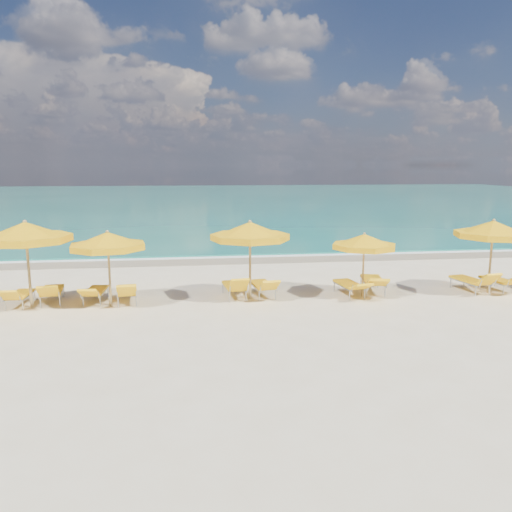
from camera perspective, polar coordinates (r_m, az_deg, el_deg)
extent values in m
plane|color=beige|center=(15.30, 0.73, -5.43)|extent=(120.00, 120.00, 0.00)
cube|color=#136D5D|center=(62.75, -5.53, 6.49)|extent=(120.00, 80.00, 0.30)
cube|color=tan|center=(22.46, -1.94, -0.33)|extent=(120.00, 2.60, 0.01)
cube|color=white|center=(23.24, -2.13, 0.03)|extent=(120.00, 1.20, 0.03)
cube|color=white|center=(32.08, -14.36, 2.57)|extent=(14.00, 0.36, 0.05)
cube|color=white|center=(40.09, 7.22, 4.30)|extent=(18.00, 0.30, 0.05)
cylinder|color=tan|center=(16.03, -24.57, -1.05)|extent=(0.08, 0.08, 2.50)
cone|color=#FFB80D|center=(15.87, -24.85, 2.67)|extent=(3.10, 3.10, 0.50)
cylinder|color=#FFB80D|center=(15.90, -24.78, 1.80)|extent=(3.12, 3.12, 0.20)
sphere|color=tan|center=(15.84, -24.92, 3.59)|extent=(0.11, 0.11, 0.11)
cylinder|color=tan|center=(15.45, -16.42, -1.53)|extent=(0.07, 0.07, 2.19)
cone|color=#FFB80D|center=(15.30, -16.60, 1.84)|extent=(2.69, 2.69, 0.44)
cylinder|color=#FFB80D|center=(15.33, -16.56, 1.05)|extent=(2.72, 2.72, 0.17)
sphere|color=tan|center=(15.27, -16.64, 2.67)|extent=(0.10, 0.10, 0.10)
cylinder|color=tan|center=(15.55, -0.68, -0.64)|extent=(0.07, 0.07, 2.39)
cone|color=#FFB80D|center=(15.39, -0.69, 3.04)|extent=(2.69, 2.69, 0.48)
cylinder|color=#FFB80D|center=(15.43, -0.69, 2.18)|extent=(2.71, 2.71, 0.19)
sphere|color=tan|center=(15.37, -0.69, 3.94)|extent=(0.11, 0.11, 0.11)
cylinder|color=tan|center=(16.21, 12.16, -1.15)|extent=(0.06, 0.06, 1.99)
cone|color=#FFB80D|center=(16.07, 12.27, 1.77)|extent=(2.06, 2.06, 0.40)
cylinder|color=#FFB80D|center=(16.10, 12.25, 1.09)|extent=(2.08, 2.08, 0.16)
sphere|color=tan|center=(16.04, 12.30, 2.49)|extent=(0.09, 0.09, 0.09)
cylinder|color=tan|center=(18.02, 25.24, -0.18)|extent=(0.07, 0.07, 2.35)
cone|color=#FFB80D|center=(17.88, 25.48, 2.93)|extent=(2.64, 2.64, 0.47)
cylinder|color=#FFB80D|center=(17.91, 25.43, 2.21)|extent=(2.66, 2.66, 0.19)
sphere|color=tan|center=(17.86, 25.54, 3.70)|extent=(0.10, 0.10, 0.10)
cube|color=yellow|center=(16.63, -25.32, -3.96)|extent=(0.55, 1.18, 0.07)
cube|color=yellow|center=(15.86, -26.30, -4.05)|extent=(0.53, 0.49, 0.39)
cube|color=yellow|center=(16.58, -22.25, -3.64)|extent=(0.75, 1.36, 0.08)
cube|color=yellow|center=(15.68, -22.66, -3.73)|extent=(0.65, 0.61, 0.43)
cube|color=yellow|center=(16.22, -17.81, -3.77)|extent=(0.60, 1.22, 0.07)
cube|color=yellow|center=(15.40, -18.56, -4.00)|extent=(0.56, 0.55, 0.34)
cube|color=yellow|center=(15.91, -14.52, -3.80)|extent=(0.70, 1.32, 0.08)
cube|color=yellow|center=(15.03, -14.57, -3.85)|extent=(0.62, 0.56, 0.44)
cube|color=yellow|center=(15.97, -2.57, -3.40)|extent=(0.70, 1.32, 0.08)
cube|color=yellow|center=(15.13, -1.96, -3.33)|extent=(0.61, 0.52, 0.48)
cube|color=yellow|center=(16.11, 0.69, -3.27)|extent=(0.72, 1.33, 0.08)
cube|color=yellow|center=(15.25, 1.57, -3.37)|extent=(0.63, 0.60, 0.41)
cube|color=yellow|center=(16.47, 10.53, -3.16)|extent=(0.73, 1.32, 0.08)
cube|color=yellow|center=(15.66, 11.97, -3.44)|extent=(0.64, 0.65, 0.31)
cube|color=yellow|center=(17.04, 13.17, -2.66)|extent=(0.88, 1.49, 0.09)
cube|color=yellow|center=(16.06, 13.77, -2.94)|extent=(0.73, 0.74, 0.37)
cube|color=yellow|center=(18.14, 23.16, -2.52)|extent=(0.81, 1.40, 0.08)
cube|color=yellow|center=(17.46, 25.08, -2.44)|extent=(0.67, 0.61, 0.48)
cube|color=yellow|center=(18.71, 25.86, -2.45)|extent=(0.70, 1.27, 0.07)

